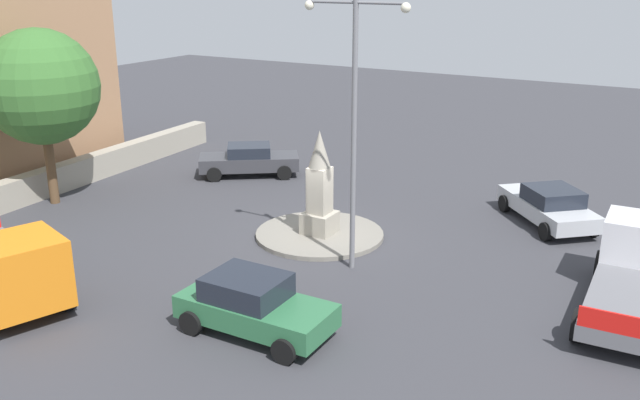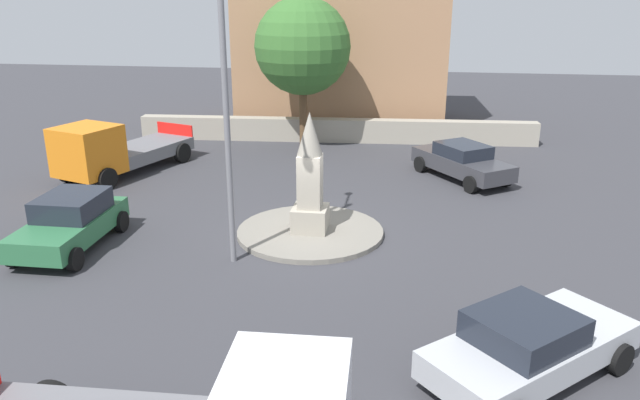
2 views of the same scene
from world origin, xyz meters
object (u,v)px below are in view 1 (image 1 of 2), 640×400
car_green_parked_right (253,304)px  truck_orange_waiting (8,268)px  monument (320,189)px  car_dark_grey_near_island (249,160)px  car_silver_approaching (549,205)px  streetlamp (354,107)px  tree_near_wall (41,87)px  truck_white_parked_left (635,269)px

car_green_parked_right → truck_orange_waiting: size_ratio=0.63×
car_green_parked_right → monument: bearing=-73.7°
car_dark_grey_near_island → car_silver_approaching: bearing=-178.5°
streetlamp → tree_near_wall: bearing=1.6°
car_green_parked_right → truck_orange_waiting: bearing=17.1°
monument → truck_white_parked_left: size_ratio=0.60×
truck_white_parked_left → tree_near_wall: bearing=6.1°
car_green_parked_right → truck_orange_waiting: 7.02m
monument → car_dark_grey_near_island: 8.25m
monument → car_silver_approaching: (-6.53, -5.26, -1.02)m
tree_near_wall → monument: bearing=-169.0°
truck_orange_waiting → truck_white_parked_left: bearing=-149.3°
car_green_parked_right → car_silver_approaching: (-4.59, -11.88, -0.06)m
streetlamp → car_dark_grey_near_island: size_ratio=1.86×
streetlamp → car_silver_approaching: 9.31m
monument → truck_white_parked_left: bearing=-179.5°
truck_white_parked_left → tree_near_wall: (20.96, 2.22, 3.63)m
streetlamp → truck_white_parked_left: 9.00m
car_silver_approaching → tree_near_wall: tree_near_wall is taller
monument → car_dark_grey_near_island: bearing=-37.0°
car_dark_grey_near_island → car_green_parked_right: bearing=126.3°
streetlamp → truck_orange_waiting: bearing=44.8°
streetlamp → car_dark_grey_near_island: 11.82m
car_green_parked_right → tree_near_wall: (12.89, -4.50, 3.82)m
car_green_parked_right → car_silver_approaching: 12.74m
truck_orange_waiting → car_green_parked_right: bearing=-162.9°
car_green_parked_right → car_dark_grey_near_island: size_ratio=0.89×
streetlamp → truck_white_parked_left: (-7.80, -1.86, -4.07)m
truck_white_parked_left → truck_orange_waiting: size_ratio=0.95×
truck_white_parked_left → car_silver_approaching: bearing=-56.1°
streetlamp → truck_white_parked_left: size_ratio=1.41×
car_silver_approaching → truck_orange_waiting: 17.95m
monument → tree_near_wall: bearing=11.0°
streetlamp → tree_near_wall: 13.16m
car_green_parked_right → truck_orange_waiting: truck_orange_waiting is taller
car_dark_grey_near_island → truck_white_parked_left: bearing=163.7°
car_green_parked_right → streetlamp: bearing=-93.1°
car_silver_approaching → truck_orange_waiting: bearing=51.0°
truck_white_parked_left → tree_near_wall: size_ratio=0.88×
monument → truck_white_parked_left: (-10.00, -0.09, -0.77)m
truck_white_parked_left → streetlamp: bearing=13.4°
streetlamp → truck_white_parked_left: bearing=-166.6°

